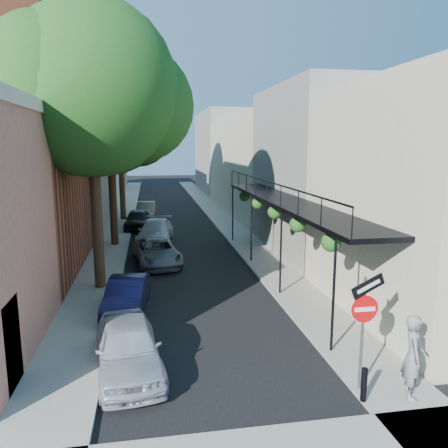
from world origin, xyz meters
name	(u,v)px	position (x,y,z in m)	size (l,w,h in m)	color
ground	(239,434)	(0.00, 0.00, 0.00)	(160.00, 160.00, 0.00)	black
road_surface	(170,214)	(0.00, 30.00, 0.01)	(6.00, 64.00, 0.01)	black
sidewalk_left	(123,214)	(-4.00, 30.00, 0.06)	(2.00, 64.00, 0.12)	gray
sidewalk_right	(215,212)	(4.00, 30.00, 0.06)	(2.00, 64.00, 0.12)	gray
buildings_left	(51,157)	(-9.30, 28.76, 4.94)	(10.10, 59.10, 12.00)	tan
buildings_right	(272,162)	(8.99, 29.49, 4.42)	(9.80, 55.00, 10.00)	beige
sign_post	(364,313)	(3.16, 0.97, 2.04)	(0.89, 0.17, 2.99)	#595B60
bollard	(364,385)	(3.00, 0.50, 0.52)	(0.14, 0.14, 0.80)	black
oak_near	(103,93)	(-3.37, 10.26, 7.88)	(7.48, 6.80, 11.42)	#372516
oak_mid	(117,124)	(-3.42, 18.23, 7.06)	(6.60, 6.00, 10.20)	#372516
oak_far	(125,114)	(-3.35, 27.27, 8.26)	(7.70, 7.00, 11.90)	#372516
parked_car_a	(128,347)	(-2.36, 2.97, 0.69)	(1.63, 4.04, 1.38)	#AEB4C0
parked_car_b	(127,296)	(-2.60, 7.27, 0.61)	(1.28, 3.68, 1.21)	#121238
parked_car_c	(157,252)	(-1.41, 13.49, 0.62)	(2.05, 4.45, 1.24)	slate
parked_car_d	(156,232)	(-1.40, 18.43, 0.70)	(1.96, 4.83, 1.40)	#BBBBBF
parked_car_e	(137,219)	(-2.60, 23.19, 0.70)	(1.65, 4.10, 1.40)	black
parked_car_f	(146,210)	(-2.00, 27.60, 0.68)	(1.44, 4.12, 1.36)	gray
pedestrian	(413,356)	(4.18, 0.50, 1.12)	(0.73, 0.48, 1.99)	slate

